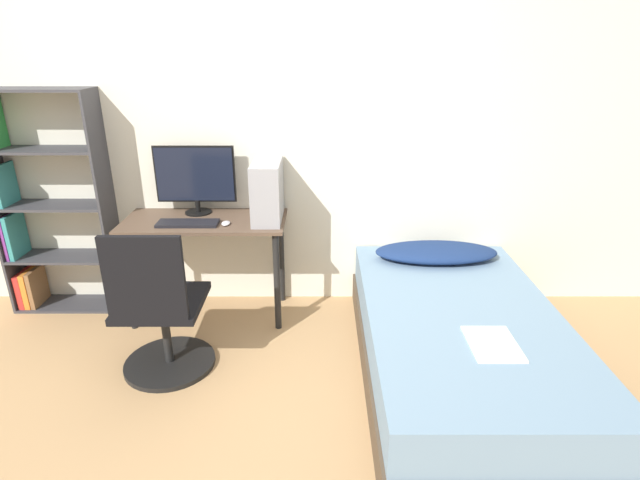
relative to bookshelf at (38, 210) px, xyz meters
name	(u,v)px	position (x,y,z in m)	size (l,w,h in m)	color
ground_plane	(223,427)	(1.47, -1.29, -0.75)	(14.00, 14.00, 0.00)	tan
wall_back	(247,134)	(1.47, 0.16, 0.50)	(8.00, 0.05, 2.50)	silver
desk	(206,236)	(1.18, -0.12, -0.15)	(1.10, 0.50, 0.72)	brown
bookshelf	(38,210)	(0.00, 0.00, 0.00)	(0.76, 0.27, 1.57)	#38383D
office_chair	(161,320)	(1.05, -0.81, -0.40)	(0.54, 0.54, 0.93)	black
bed	(459,344)	(2.77, -0.84, -0.54)	(1.11, 1.95, 0.43)	#4C3D2D
pillow	(436,252)	(2.77, -0.13, -0.26)	(0.84, 0.36, 0.11)	navy
magazine	(493,344)	(2.83, -1.18, -0.31)	(0.24, 0.32, 0.01)	silver
monitor	(195,177)	(1.11, 0.03, 0.23)	(0.55, 0.18, 0.47)	black
keyboard	(188,223)	(1.10, -0.22, -0.02)	(0.40, 0.14, 0.02)	black
pc_tower	(267,191)	(1.62, -0.10, 0.17)	(0.19, 0.42, 0.39)	#99999E
mouse	(226,223)	(1.35, -0.22, -0.02)	(0.06, 0.09, 0.02)	silver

